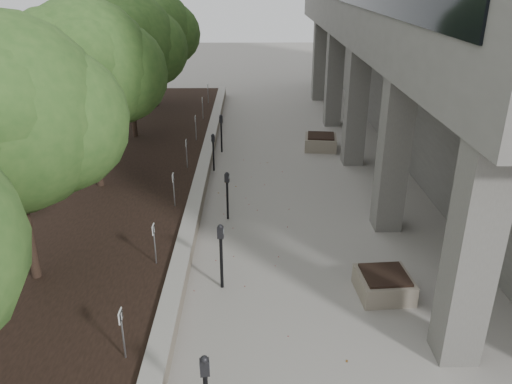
{
  "coord_description": "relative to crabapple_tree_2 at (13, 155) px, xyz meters",
  "views": [
    {
      "loc": [
        -0.22,
        -6.2,
        6.34
      ],
      "look_at": [
        -0.11,
        6.26,
        0.91
      ],
      "focal_mm": 35.51,
      "sensor_mm": 36.0,
      "label": 1
    }
  ],
  "objects": [
    {
      "name": "retaining_wall",
      "position": [
        2.97,
        6.0,
        -2.87
      ],
      "size": [
        0.39,
        26.0,
        0.5
      ],
      "primitive_type": null,
      "color": "gray",
      "rests_on": "ground"
    },
    {
      "name": "parking_meter_2",
      "position": [
        3.92,
        0.15,
        -2.35
      ],
      "size": [
        0.17,
        0.13,
        1.54
      ],
      "primitive_type": null,
      "rotation": [
        0.0,
        0.0,
        -0.13
      ],
      "color": "black",
      "rests_on": "ground"
    },
    {
      "name": "crabapple_tree_4",
      "position": [
        0.0,
        10.0,
        0.0
      ],
      "size": [
        4.6,
        4.0,
        5.44
      ],
      "primitive_type": null,
      "color": "#2F5420",
      "rests_on": "planting_bed"
    },
    {
      "name": "crabapple_tree_2",
      "position": [
        0.0,
        0.0,
        0.0
      ],
      "size": [
        4.6,
        4.0,
        5.44
      ],
      "primitive_type": null,
      "color": "#2F5420",
      "rests_on": "planting_bed"
    },
    {
      "name": "parking_sign_3",
      "position": [
        2.45,
        0.5,
        -2.24
      ],
      "size": [
        0.04,
        0.22,
        0.96
      ],
      "primitive_type": null,
      "color": "black",
      "rests_on": "planting_bed"
    },
    {
      "name": "parking_sign_4",
      "position": [
        2.45,
        3.5,
        -2.24
      ],
      "size": [
        0.04,
        0.22,
        0.96
      ],
      "primitive_type": null,
      "color": "black",
      "rests_on": "planting_bed"
    },
    {
      "name": "planter_front",
      "position": [
        7.39,
        -0.15,
        -2.86
      ],
      "size": [
        1.17,
        1.17,
        0.51
      ],
      "primitive_type": null,
      "rotation": [
        0.0,
        0.0,
        0.08
      ],
      "color": "gray",
      "rests_on": "ground"
    },
    {
      "name": "parking_sign_8",
      "position": [
        2.45,
        15.5,
        -2.24
      ],
      "size": [
        0.04,
        0.22,
        0.96
      ],
      "primitive_type": null,
      "color": "black",
      "rests_on": "planting_bed"
    },
    {
      "name": "berry_scatter",
      "position": [
        4.7,
        2.0,
        -3.11
      ],
      "size": [
        3.3,
        14.1,
        0.02
      ],
      "primitive_type": null,
      "color": "maroon",
      "rests_on": "ground"
    },
    {
      "name": "parking_sign_7",
      "position": [
        2.45,
        12.5,
        -2.24
      ],
      "size": [
        0.04,
        0.22,
        0.96
      ],
      "primitive_type": null,
      "color": "black",
      "rests_on": "planting_bed"
    },
    {
      "name": "parking_meter_4",
      "position": [
        3.27,
        7.23,
        -2.45
      ],
      "size": [
        0.16,
        0.13,
        1.33
      ],
      "primitive_type": null,
      "rotation": [
        0.0,
        0.0,
        0.35
      ],
      "color": "black",
      "rests_on": "ground"
    },
    {
      "name": "crabapple_tree_5",
      "position": [
        0.0,
        15.0,
        0.0
      ],
      "size": [
        4.6,
        4.0,
        5.44
      ],
      "primitive_type": null,
      "color": "#2F5420",
      "rests_on": "planting_bed"
    },
    {
      "name": "parking_sign_6",
      "position": [
        2.45,
        9.5,
        -2.24
      ],
      "size": [
        0.04,
        0.22,
        0.96
      ],
      "primitive_type": null,
      "color": "black",
      "rests_on": "planting_bed"
    },
    {
      "name": "planting_bed",
      "position": [
        -0.7,
        6.0,
        -2.92
      ],
      "size": [
        7.0,
        26.0,
        0.4
      ],
      "primitive_type": "cube",
      "color": "black",
      "rests_on": "ground"
    },
    {
      "name": "parking_meter_5",
      "position": [
        3.44,
        9.22,
        -2.38
      ],
      "size": [
        0.16,
        0.13,
        1.47
      ],
      "primitive_type": null,
      "rotation": [
        0.0,
        0.0,
        0.18
      ],
      "color": "black",
      "rests_on": "ground"
    },
    {
      "name": "planter_back",
      "position": [
        7.27,
        9.57,
        -2.84
      ],
      "size": [
        1.34,
        1.34,
        0.56
      ],
      "primitive_type": null,
      "rotation": [
        0.0,
        0.0,
        -0.12
      ],
      "color": "gray",
      "rests_on": "ground"
    },
    {
      "name": "parking_meter_3",
      "position": [
        3.91,
        3.5,
        -2.42
      ],
      "size": [
        0.16,
        0.14,
        1.4
      ],
      "primitive_type": null,
      "rotation": [
        0.0,
        0.0,
        -0.32
      ],
      "color": "black",
      "rests_on": "ground"
    },
    {
      "name": "parking_sign_5",
      "position": [
        2.45,
        6.5,
        -2.24
      ],
      "size": [
        0.04,
        0.22,
        0.96
      ],
      "primitive_type": null,
      "color": "black",
      "rests_on": "planting_bed"
    },
    {
      "name": "crabapple_tree_3",
      "position": [
        0.0,
        5.0,
        0.0
      ],
      "size": [
        4.6,
        4.0,
        5.44
      ],
      "primitive_type": null,
      "color": "#2F5420",
      "rests_on": "planting_bed"
    },
    {
      "name": "parking_sign_2",
      "position": [
        2.45,
        -2.5,
        -2.24
      ],
      "size": [
        0.04,
        0.22,
        0.96
      ],
      "primitive_type": null,
      "color": "black",
      "rests_on": "planting_bed"
    }
  ]
}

